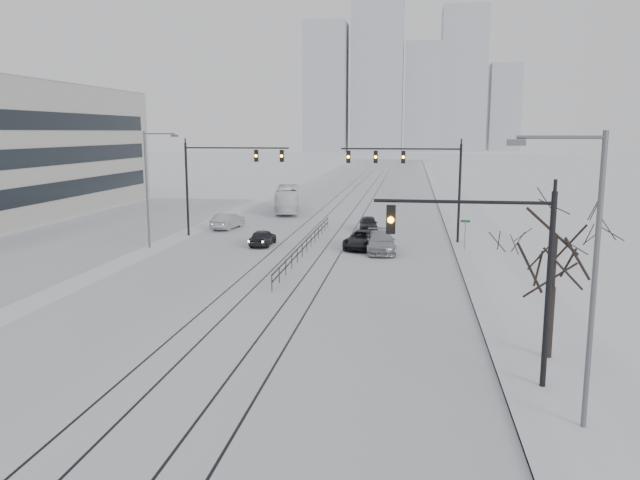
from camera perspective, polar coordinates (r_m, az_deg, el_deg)
The scene contains 21 objects.
ground at distance 19.52m, azimuth -16.67°, elevation -17.87°, with size 500.00×500.00×0.00m, color silver.
road at distance 76.48m, azimuth 2.51°, elevation 3.15°, with size 22.00×260.00×0.02m, color silver.
sidewalk_east at distance 76.31m, azimuth 12.66°, elevation 2.96°, with size 5.00×260.00×0.16m, color white.
curb at distance 76.16m, azimuth 10.82°, elevation 3.00°, with size 0.10×260.00×0.12m, color gray.
parking_strip at distance 58.32m, azimuth -20.12°, elevation 0.46°, with size 14.00×60.00×0.03m, color silver.
tram_rails at distance 56.80m, azimuth 0.45°, elevation 0.83°, with size 5.30×180.00×0.01m.
skyline at distance 290.01m, azimuth 8.00°, elevation 14.08°, with size 96.00×48.00×72.00m.
traffic_mast_near at distance 22.22m, azimuth 16.24°, elevation -1.92°, with size 6.10×0.37×7.00m.
traffic_mast_ne at distance 50.66m, azimuth 8.90°, elevation 6.15°, with size 9.60×0.37×8.00m.
traffic_mast_nw at distance 54.14m, azimuth -9.15°, elevation 6.17°, with size 9.10×0.37×8.00m.
street_light_east at distance 19.60m, azimuth 23.06°, elevation -1.94°, with size 2.73×0.25×9.00m.
street_light_west at distance 49.84m, azimuth -15.26°, elevation 5.22°, with size 2.73×0.25×9.00m.
bare_tree at distance 25.57m, azimuth 20.69°, elevation -0.82°, with size 4.40×4.40×6.10m.
median_fence at distance 46.97m, azimuth -1.21°, elevation -0.46°, with size 0.06×24.00×1.00m.
street_sign at distance 48.31m, azimuth 13.13°, elevation 0.87°, with size 0.70×0.06×2.40m.
sedan_sb_inner at distance 49.65m, azimuth -5.26°, elevation 0.22°, with size 1.55×3.85×1.31m, color black.
sedan_sb_outer at distance 58.65m, azimuth -8.43°, elevation 1.72°, with size 1.56×4.47×1.47m, color #9FA3A7.
sedan_nb_front at distance 48.41m, azimuth 3.87°, elevation 0.01°, with size 2.24×4.87×1.35m, color black.
sedan_nb_right at distance 46.95m, azimuth 5.56°, elevation -0.21°, with size 2.14×5.27×1.53m, color #999BA0.
sedan_nb_far at distance 56.94m, azimuth 4.46°, elevation 1.49°, with size 1.59×3.94×1.34m, color black.
box_truck at distance 70.27m, azimuth -2.99°, elevation 3.73°, with size 2.42×10.33×2.88m, color white.
Camera 1 is at (7.66, -15.56, 8.96)m, focal length 35.00 mm.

